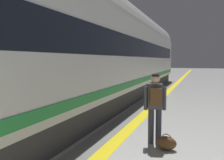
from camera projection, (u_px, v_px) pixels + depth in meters
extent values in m
cube|color=yellow|center=(152.00, 107.00, 10.00)|extent=(0.36, 80.00, 0.01)
cube|color=slate|center=(143.00, 106.00, 10.13)|extent=(0.72, 80.00, 0.01)
cube|color=#38383D|center=(96.00, 99.00, 10.03)|extent=(2.67, 26.51, 0.70)
cube|color=silver|center=(96.00, 55.00, 9.88)|extent=(2.90, 27.62, 2.90)
cylinder|color=silver|center=(95.00, 21.00, 9.77)|extent=(2.84, 27.07, 2.84)
cube|color=black|center=(96.00, 47.00, 9.85)|extent=(2.93, 25.96, 0.80)
cube|color=#268C3F|center=(96.00, 83.00, 9.98)|extent=(2.94, 27.07, 0.24)
cube|color=gray|center=(102.00, 61.00, 14.28)|extent=(0.02, 0.90, 2.00)
cylinder|color=#383842|center=(151.00, 126.00, 5.67)|extent=(0.14, 0.14, 0.82)
cylinder|color=#383842|center=(159.00, 126.00, 5.66)|extent=(0.14, 0.14, 0.82)
cube|color=#4C4C51|center=(155.00, 96.00, 5.60)|extent=(0.37, 0.28, 0.59)
cylinder|color=#4C4C51|center=(146.00, 98.00, 5.63)|extent=(0.09, 0.09, 0.55)
cylinder|color=#4C4C51|center=(164.00, 98.00, 5.60)|extent=(0.09, 0.09, 0.55)
sphere|color=beige|center=(155.00, 78.00, 5.57)|extent=(0.22, 0.22, 0.22)
sphere|color=black|center=(155.00, 77.00, 5.57)|extent=(0.20, 0.20, 0.20)
cube|color=brown|center=(156.00, 96.00, 5.46)|extent=(0.28, 0.20, 0.39)
ellipsoid|color=brown|center=(166.00, 143.00, 5.25)|extent=(0.44, 0.26, 0.30)
torus|color=brown|center=(166.00, 139.00, 5.25)|extent=(0.22, 0.02, 0.22)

